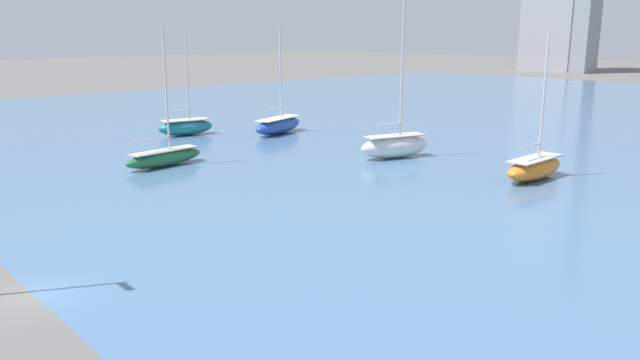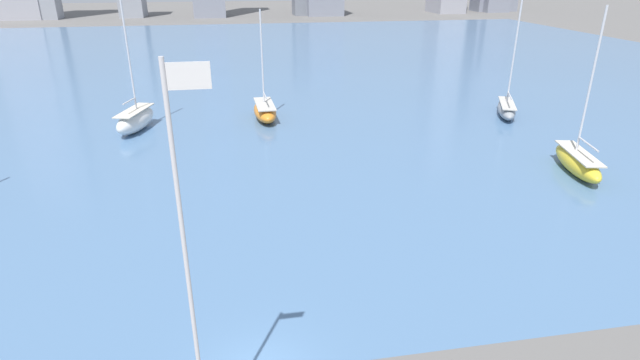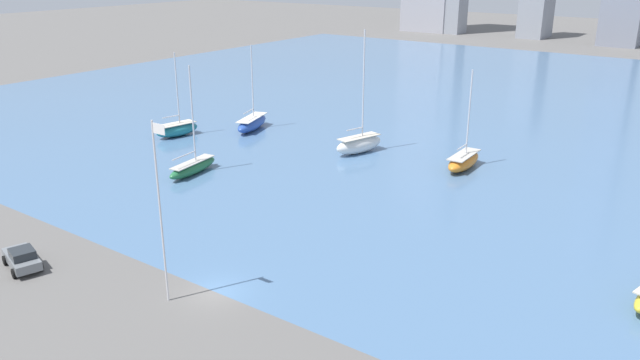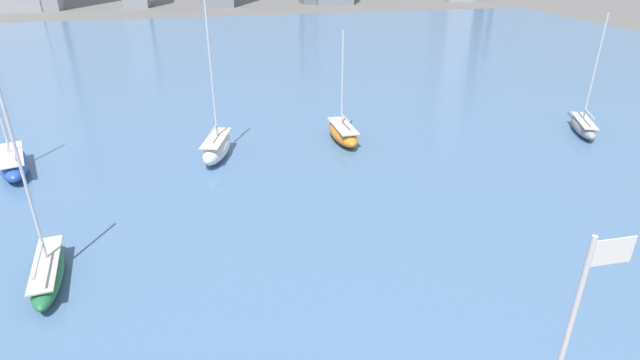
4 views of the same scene
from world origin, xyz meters
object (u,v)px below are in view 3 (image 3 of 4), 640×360
(sailboat_blue, at_px, (252,123))
(sailboat_teal, at_px, (177,129))
(sailboat_orange, at_px, (464,161))
(parked_pickup_gray, at_px, (22,258))
(sailboat_white, at_px, (359,144))
(flag_pole, at_px, (160,208))
(sailboat_green, at_px, (193,167))

(sailboat_blue, xyz_separation_m, sailboat_teal, (-6.11, -8.55, -0.01))
(sailboat_teal, bearing_deg, sailboat_blue, 64.87)
(sailboat_orange, xyz_separation_m, parked_pickup_gray, (-18.19, -43.56, -0.08))
(sailboat_blue, bearing_deg, sailboat_teal, -143.45)
(sailboat_blue, distance_m, sailboat_white, 18.41)
(sailboat_orange, height_order, parked_pickup_gray, sailboat_orange)
(flag_pole, height_order, sailboat_blue, flag_pole)
(sailboat_blue, bearing_deg, sailboat_green, -86.02)
(parked_pickup_gray, bearing_deg, sailboat_green, -149.81)
(sailboat_orange, xyz_separation_m, sailboat_teal, (-37.73, -9.77, 0.03))
(sailboat_orange, bearing_deg, parked_pickup_gray, -114.42)
(flag_pole, distance_m, sailboat_teal, 45.10)
(sailboat_teal, distance_m, sailboat_white, 25.77)
(sailboat_green, xyz_separation_m, parked_pickup_gray, (6.03, -23.90, 0.03))
(flag_pole, relative_size, parked_pickup_gray, 2.72)
(sailboat_blue, xyz_separation_m, sailboat_white, (18.40, -0.60, 0.19))
(sailboat_white, relative_size, sailboat_green, 1.24)
(sailboat_white, xyz_separation_m, sailboat_green, (-11.00, -17.85, -0.34))
(flag_pole, height_order, sailboat_orange, flag_pole)
(sailboat_blue, distance_m, sailboat_green, 19.88)
(sailboat_white, height_order, parked_pickup_gray, sailboat_white)
(sailboat_teal, xyz_separation_m, parked_pickup_gray, (19.55, -33.80, -0.11))
(sailboat_teal, distance_m, parked_pickup_gray, 39.04)
(sailboat_green, bearing_deg, sailboat_white, 50.36)
(sailboat_blue, relative_size, sailboat_orange, 1.04)
(sailboat_white, relative_size, parked_pickup_gray, 3.11)
(sailboat_teal, relative_size, parked_pickup_gray, 2.33)
(sailboat_white, bearing_deg, sailboat_blue, -165.83)
(flag_pole, distance_m, parked_pickup_gray, 14.95)
(flag_pole, height_order, sailboat_white, sailboat_white)
(sailboat_teal, bearing_deg, sailboat_orange, 24.94)
(sailboat_blue, relative_size, sailboat_white, 0.78)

